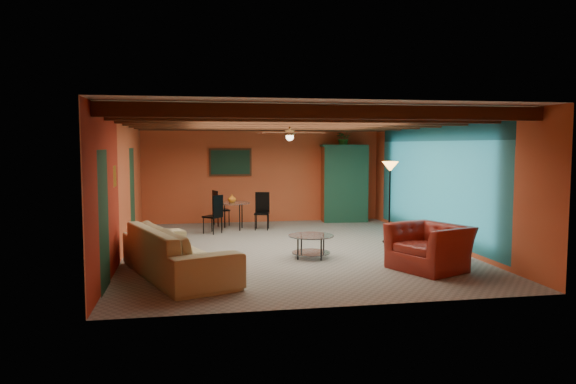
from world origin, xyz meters
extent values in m
cube|color=gray|center=(0.00, 0.00, 0.00)|extent=(6.50, 8.00, 0.01)
cube|color=silver|center=(0.00, 0.00, 2.70)|extent=(6.50, 8.00, 0.01)
cube|color=#CA552E|center=(0.00, 4.00, 1.35)|extent=(6.50, 0.02, 2.70)
cube|color=maroon|center=(-3.25, 0.00, 1.35)|extent=(0.02, 8.00, 2.70)
cube|color=#2A7975|center=(3.25, 0.00, 1.35)|extent=(0.02, 8.00, 2.70)
imported|color=tan|center=(-2.19, -1.92, 0.40)|extent=(1.98, 2.97, 0.81)
imported|color=maroon|center=(2.00, -2.24, 0.39)|extent=(1.44, 1.51, 0.77)
cube|color=brown|center=(2.20, 3.70, 1.03)|extent=(1.22, 0.67, 2.06)
cube|color=black|center=(-0.90, 3.96, 1.65)|extent=(1.05, 0.03, 0.65)
imported|color=#26661E|center=(2.20, 3.70, 2.31)|extent=(0.45, 0.39, 0.49)
imported|color=orange|center=(-0.96, 2.78, 1.04)|extent=(0.24, 0.24, 0.21)
camera|label=1|loc=(-1.99, -10.68, 2.12)|focal=33.66mm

